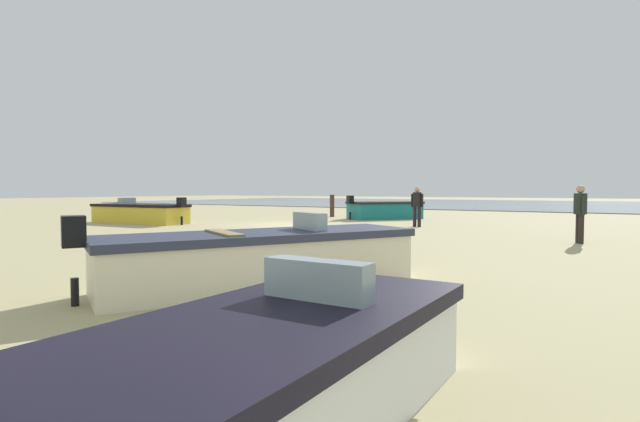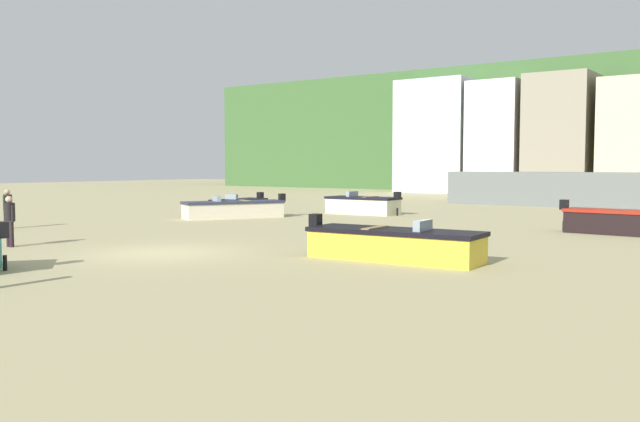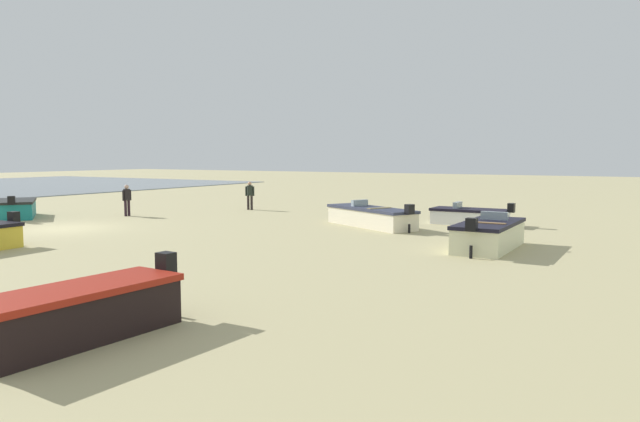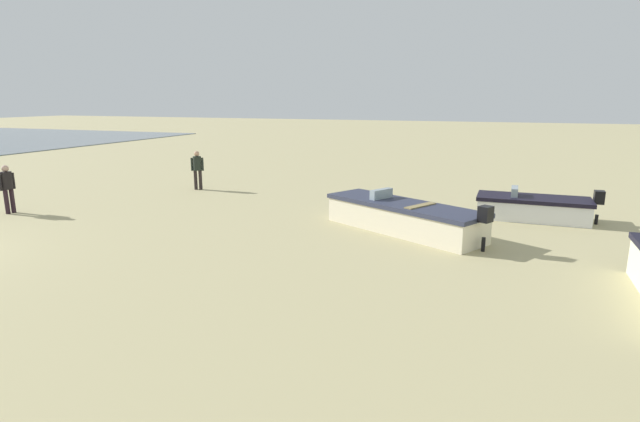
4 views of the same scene
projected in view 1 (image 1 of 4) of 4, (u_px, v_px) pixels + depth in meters
The scene contains 9 objects.
ground_plane at pixel (288, 225), 20.77m from camera, with size 160.00×160.00×0.00m, color tan.
tidal_water at pixel (486, 204), 51.32m from camera, with size 80.00×36.00×0.06m, color slate.
boat_cream_1 at pixel (261, 258), 7.50m from camera, with size 3.59×5.03×1.16m.
boat_teal_2 at pixel (384, 210), 24.93m from camera, with size 3.62×3.99×1.21m.
boat_white_4 at pixel (266, 374), 2.94m from camera, with size 1.45×3.66×1.04m.
boat_yellow_5 at pixel (140, 213), 21.79m from camera, with size 5.16×1.76×1.17m.
mooring_post_near_water at pixel (332, 206), 26.81m from camera, with size 0.25×0.25×1.23m, color #462B21.
beach_walker_foreground at pixel (417, 203), 19.52m from camera, with size 0.54×0.37×1.62m.
beach_walker_distant at pixel (580, 209), 13.51m from camera, with size 0.45×0.52×1.62m.
Camera 1 is at (-12.09, 16.89, 1.50)m, focal length 27.21 mm.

